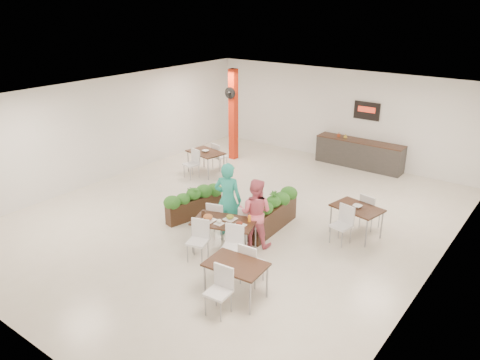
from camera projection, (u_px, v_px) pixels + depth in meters
name	position (u px, v px, depth m)	size (l,w,h in m)	color
ground	(236.00, 216.00, 12.48)	(12.00, 12.00, 0.00)	beige
room_shell	(236.00, 144.00, 11.75)	(10.10, 12.10, 3.22)	white
red_column	(233.00, 114.00, 16.39)	(0.40, 0.41, 3.20)	red
service_counter	(359.00, 153.00, 15.96)	(3.00, 0.64, 2.20)	#2A2825
main_table	(224.00, 225.00, 10.55)	(1.66, 1.92, 0.92)	black
diner_man	(228.00, 200.00, 11.16)	(0.68, 0.45, 1.86)	teal
diner_woman	(255.00, 213.00, 10.75)	(0.80, 0.62, 1.64)	#E9677C
planter_left	(194.00, 200.00, 12.23)	(0.70, 1.69, 0.90)	black
planter_right	(273.00, 212.00, 11.54)	(0.49, 2.00, 1.05)	black
side_table_a	(206.00, 155.00, 15.30)	(1.30, 1.67, 0.92)	black
side_table_b	(357.00, 212.00, 11.24)	(1.27, 1.67, 0.92)	black
side_table_c	(236.00, 270.00, 8.86)	(1.19, 1.65, 0.92)	black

